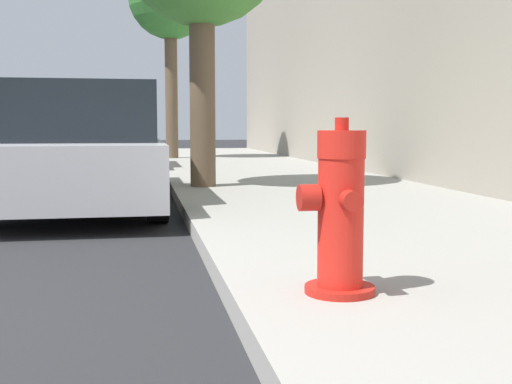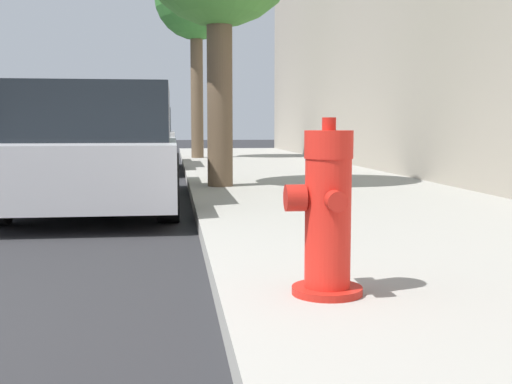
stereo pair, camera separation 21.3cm
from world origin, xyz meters
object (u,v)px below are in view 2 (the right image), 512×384
object	(u,v)px
fire_hydrant	(327,215)
parked_car_near	(99,149)
parked_car_mid	(130,140)
street_tree_far	(196,1)

from	to	relation	value
fire_hydrant	parked_car_near	distance (m)	4.81
parked_car_mid	street_tree_far	distance (m)	4.48
fire_hydrant	street_tree_far	bearing A→B (deg)	90.48
fire_hydrant	parked_car_near	size ratio (longest dim) A/B	0.18
street_tree_far	parked_car_near	bearing A→B (deg)	-99.51
parked_car_mid	street_tree_far	xyz separation A→B (m)	(1.46, 2.68, 3.28)
fire_hydrant	parked_car_mid	world-z (taller)	parked_car_mid
parked_car_mid	street_tree_far	size ratio (longest dim) A/B	0.82
street_tree_far	parked_car_mid	bearing A→B (deg)	-118.55
parked_car_near	street_tree_far	distance (m)	9.16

